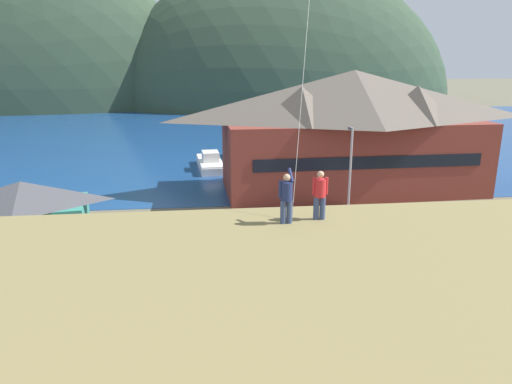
{
  "coord_description": "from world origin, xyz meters",
  "views": [
    {
      "loc": [
        -4.59,
        -20.89,
        12.24
      ],
      "look_at": [
        -1.28,
        9.0,
        3.77
      ],
      "focal_mm": 32.79,
      "sensor_mm": 36.0,
      "label": 1
    }
  ],
  "objects": [
    {
      "name": "ground_plane",
      "position": [
        0.0,
        0.0,
        0.0
      ],
      "size": [
        600.0,
        600.0,
        0.0
      ],
      "primitive_type": "plane",
      "color": "#66604C"
    },
    {
      "name": "parking_lot_pad",
      "position": [
        0.0,
        5.0,
        0.05
      ],
      "size": [
        40.0,
        20.0,
        0.1
      ],
      "primitive_type": "cube",
      "color": "gray",
      "rests_on": "ground"
    },
    {
      "name": "bay_water",
      "position": [
        0.0,
        60.0,
        0.01
      ],
      "size": [
        360.0,
        84.0,
        0.03
      ],
      "primitive_type": "cube",
      "color": "navy",
      "rests_on": "ground"
    },
    {
      "name": "far_hill_east_peak",
      "position": [
        18.02,
        115.19,
        0.0
      ],
      "size": [
        96.74,
        58.86,
        76.88
      ],
      "primitive_type": "ellipsoid",
      "color": "#334733",
      "rests_on": "ground"
    },
    {
      "name": "harbor_lodge",
      "position": [
        9.42,
        22.2,
        6.08
      ],
      "size": [
        25.9,
        11.95,
        11.42
      ],
      "color": "brown",
      "rests_on": "ground"
    },
    {
      "name": "storage_shed_near_lot",
      "position": [
        -15.85,
        8.02,
        2.67
      ],
      "size": [
        8.37,
        5.73,
        5.16
      ],
      "color": "#338475",
      "rests_on": "ground"
    },
    {
      "name": "wharf_dock",
      "position": [
        -0.36,
        34.81,
        0.35
      ],
      "size": [
        3.2,
        12.81,
        0.7
      ],
      "color": "#70604C",
      "rests_on": "ground"
    },
    {
      "name": "moored_boat_wharfside",
      "position": [
        -4.03,
        32.88,
        0.72
      ],
      "size": [
        3.31,
        8.43,
        2.16
      ],
      "color": "silver",
      "rests_on": "ground"
    },
    {
      "name": "parked_car_front_row_silver",
      "position": [
        -9.57,
        1.52,
        1.06
      ],
      "size": [
        4.24,
        2.14,
        1.82
      ],
      "color": "#236633",
      "rests_on": "parking_lot_pad"
    },
    {
      "name": "parked_car_back_row_right",
      "position": [
        -9.92,
        7.07,
        1.06
      ],
      "size": [
        4.24,
        2.13,
        1.82
      ],
      "color": "slate",
      "rests_on": "parking_lot_pad"
    },
    {
      "name": "parked_car_back_row_left",
      "position": [
        1.75,
        -0.05,
        1.06
      ],
      "size": [
        4.32,
        2.3,
        1.82
      ],
      "color": "red",
      "rests_on": "parking_lot_pad"
    },
    {
      "name": "parked_car_mid_row_far",
      "position": [
        6.62,
        6.88,
        1.06
      ],
      "size": [
        4.25,
        2.15,
        1.82
      ],
      "color": "red",
      "rests_on": "parking_lot_pad"
    },
    {
      "name": "parked_car_corner_spot",
      "position": [
        -0.82,
        6.26,
        1.06
      ],
      "size": [
        4.28,
        2.22,
        1.82
      ],
      "color": "red",
      "rests_on": "parking_lot_pad"
    },
    {
      "name": "parked_car_front_row_end",
      "position": [
        -3.18,
        0.48,
        1.06
      ],
      "size": [
        4.25,
        2.15,
        1.82
      ],
      "color": "#B28923",
      "rests_on": "parking_lot_pad"
    },
    {
      "name": "parked_car_mid_row_near",
      "position": [
        -14.95,
        1.63,
        1.06
      ],
      "size": [
        4.24,
        2.13,
        1.82
      ],
      "color": "#236633",
      "rests_on": "parking_lot_pad"
    },
    {
      "name": "parking_light_pole",
      "position": [
        5.63,
        10.55,
        4.47
      ],
      "size": [
        0.24,
        0.78,
        7.66
      ],
      "color": "#ADADB2",
      "rests_on": "parking_lot_pad"
    },
    {
      "name": "person_kite_flyer",
      "position": [
        -1.89,
        -5.91,
        7.8
      ],
      "size": [
        0.51,
        0.67,
        1.86
      ],
      "color": "#384770",
      "rests_on": "grassy_hill_foreground"
    },
    {
      "name": "person_companion",
      "position": [
        -0.67,
        -5.63,
        7.79
      ],
      "size": [
        0.55,
        0.4,
        1.74
      ],
      "color": "#384770",
      "rests_on": "grassy_hill_foreground"
    }
  ]
}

